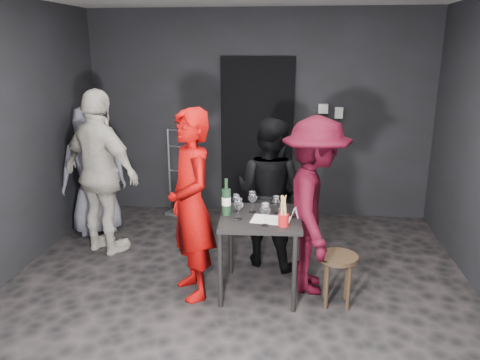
# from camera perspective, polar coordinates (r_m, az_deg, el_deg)

# --- Properties ---
(floor) EXTENTS (4.50, 5.00, 0.02)m
(floor) POSITION_cam_1_polar(r_m,az_deg,el_deg) (4.31, -1.05, -15.01)
(floor) COLOR black
(floor) RESTS_ON ground
(wall_back) EXTENTS (4.50, 0.04, 2.70)m
(wall_back) POSITION_cam_1_polar(r_m,az_deg,el_deg) (6.24, 2.16, 7.95)
(wall_back) COLOR black
(wall_back) RESTS_ON ground
(wall_front) EXTENTS (4.50, 0.04, 2.70)m
(wall_front) POSITION_cam_1_polar(r_m,az_deg,el_deg) (1.55, -15.34, -18.98)
(wall_front) COLOR black
(wall_front) RESTS_ON ground
(doorway) EXTENTS (0.95, 0.10, 2.10)m
(doorway) POSITION_cam_1_polar(r_m,az_deg,el_deg) (6.23, 2.08, 5.15)
(doorway) COLOR black
(doorway) RESTS_ON ground
(wallbox_upper) EXTENTS (0.12, 0.06, 0.12)m
(wallbox_upper) POSITION_cam_1_polar(r_m,az_deg,el_deg) (6.17, 10.11, 8.56)
(wallbox_upper) COLOR #B7B7B2
(wallbox_upper) RESTS_ON wall_back
(wallbox_lower) EXTENTS (0.10, 0.06, 0.14)m
(wallbox_lower) POSITION_cam_1_polar(r_m,az_deg,el_deg) (6.19, 11.96, 8.02)
(wallbox_lower) COLOR #B7B7B2
(wallbox_lower) RESTS_ON wall_back
(hand_truck) EXTENTS (0.39, 0.33, 1.16)m
(hand_truck) POSITION_cam_1_polar(r_m,az_deg,el_deg) (6.50, -7.08, -2.12)
(hand_truck) COLOR #B2B2B7
(hand_truck) RESTS_ON floor
(tasting_table) EXTENTS (0.72, 0.72, 0.75)m
(tasting_table) POSITION_cam_1_polar(r_m,az_deg,el_deg) (4.26, 2.50, -5.65)
(tasting_table) COLOR black
(tasting_table) RESTS_ON floor
(stool) EXTENTS (0.34, 0.34, 0.47)m
(stool) POSITION_cam_1_polar(r_m,az_deg,el_deg) (4.25, 11.84, -10.14)
(stool) COLOR black
(stool) RESTS_ON floor
(server_red) EXTENTS (0.78, 0.87, 1.99)m
(server_red) POSITION_cam_1_polar(r_m,az_deg,el_deg) (4.14, -6.06, -1.38)
(server_red) COLOR #9D0403
(server_red) RESTS_ON floor
(woman_black) EXTENTS (0.88, 0.70, 1.60)m
(woman_black) POSITION_cam_1_polar(r_m,az_deg,el_deg) (4.79, 3.61, -1.26)
(woman_black) COLOR black
(woman_black) RESTS_ON floor
(man_maroon) EXTENTS (0.58, 1.18, 1.80)m
(man_maroon) POSITION_cam_1_polar(r_m,az_deg,el_deg) (4.29, 9.09, -2.19)
(man_maroon) COLOR #370411
(man_maroon) RESTS_ON floor
(bystander_cream) EXTENTS (1.41, 1.11, 2.17)m
(bystander_cream) POSITION_cam_1_polar(r_m,az_deg,el_deg) (5.21, -16.70, 2.73)
(bystander_cream) COLOR beige
(bystander_cream) RESTS_ON floor
(bystander_grey) EXTENTS (0.92, 0.80, 1.66)m
(bystander_grey) POSITION_cam_1_polar(r_m,az_deg,el_deg) (5.88, -17.45, 1.55)
(bystander_grey) COLOR gray
(bystander_grey) RESTS_ON floor
(tasting_mat) EXTENTS (0.36, 0.26, 0.00)m
(tasting_mat) POSITION_cam_1_polar(r_m,az_deg,el_deg) (4.13, 3.78, -4.87)
(tasting_mat) COLOR white
(tasting_mat) RESTS_ON tasting_table
(wine_glass_a) EXTENTS (0.09, 0.09, 0.21)m
(wine_glass_a) POSITION_cam_1_polar(r_m,az_deg,el_deg) (4.11, -0.18, -3.40)
(wine_glass_a) COLOR white
(wine_glass_a) RESTS_ON tasting_table
(wine_glass_b) EXTENTS (0.09, 0.09, 0.18)m
(wine_glass_b) POSITION_cam_1_polar(r_m,az_deg,el_deg) (4.30, -0.45, -2.70)
(wine_glass_b) COLOR white
(wine_glass_b) RESTS_ON tasting_table
(wine_glass_c) EXTENTS (0.09, 0.09, 0.22)m
(wine_glass_c) POSITION_cam_1_polar(r_m,az_deg,el_deg) (4.28, 1.52, -2.57)
(wine_glass_c) COLOR white
(wine_glass_c) RESTS_ON tasting_table
(wine_glass_d) EXTENTS (0.10, 0.10, 0.22)m
(wine_glass_d) POSITION_cam_1_polar(r_m,az_deg,el_deg) (3.97, 3.09, -4.04)
(wine_glass_d) COLOR white
(wine_glass_d) RESTS_ON tasting_table
(wine_glass_e) EXTENTS (0.09, 0.09, 0.19)m
(wine_glass_e) POSITION_cam_1_polar(r_m,az_deg,el_deg) (4.06, 5.19, -3.90)
(wine_glass_e) COLOR white
(wine_glass_e) RESTS_ON tasting_table
(wine_glass_f) EXTENTS (0.07, 0.07, 0.18)m
(wine_glass_f) POSITION_cam_1_polar(r_m,az_deg,el_deg) (4.27, 4.41, -2.92)
(wine_glass_f) COLOR white
(wine_glass_f) RESTS_ON tasting_table
(wine_bottle) EXTENTS (0.08, 0.08, 0.34)m
(wine_bottle) POSITION_cam_1_polar(r_m,az_deg,el_deg) (4.21, -1.68, -2.58)
(wine_bottle) COLOR black
(wine_bottle) RESTS_ON tasting_table
(breadstick_cup) EXTENTS (0.09, 0.09, 0.29)m
(breadstick_cup) POSITION_cam_1_polar(r_m,az_deg,el_deg) (3.97, 5.34, -3.83)
(breadstick_cup) COLOR #B71113
(breadstick_cup) RESTS_ON tasting_table
(reserved_card) EXTENTS (0.12, 0.15, 0.10)m
(reserved_card) POSITION_cam_1_polar(r_m,az_deg,el_deg) (4.23, 6.76, -3.78)
(reserved_card) COLOR white
(reserved_card) RESTS_ON tasting_table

